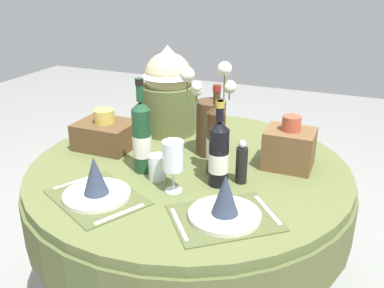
# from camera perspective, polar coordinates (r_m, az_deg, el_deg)

# --- Properties ---
(dining_table) EXTENTS (1.35, 1.35, 0.72)m
(dining_table) POSITION_cam_1_polar(r_m,az_deg,el_deg) (1.87, -0.39, -6.67)
(dining_table) COLOR #5B6638
(dining_table) RESTS_ON ground
(place_setting_left) EXTENTS (0.42, 0.39, 0.16)m
(place_setting_left) POSITION_cam_1_polar(r_m,az_deg,el_deg) (1.57, -12.55, -5.44)
(place_setting_left) COLOR #4E562F
(place_setting_left) RESTS_ON dining_table
(place_setting_right) EXTENTS (0.43, 0.42, 0.16)m
(place_setting_right) POSITION_cam_1_polar(r_m,az_deg,el_deg) (1.42, 4.36, -8.12)
(place_setting_right) COLOR #4E562F
(place_setting_right) RESTS_ON dining_table
(flower_vase) EXTENTS (0.18, 0.22, 0.41)m
(flower_vase) POSITION_cam_1_polar(r_m,az_deg,el_deg) (1.85, 2.46, 3.24)
(flower_vase) COLOR #47331E
(flower_vase) RESTS_ON dining_table
(wine_bottle_left) EXTENTS (0.08, 0.08, 0.33)m
(wine_bottle_left) POSITION_cam_1_polar(r_m,az_deg,el_deg) (1.60, 3.56, -1.27)
(wine_bottle_left) COLOR black
(wine_bottle_left) RESTS_ON dining_table
(wine_bottle_centre) EXTENTS (0.07, 0.07, 0.36)m
(wine_bottle_centre) POSITION_cam_1_polar(r_m,az_deg,el_deg) (1.68, 3.16, 0.58)
(wine_bottle_centre) COLOR #422814
(wine_bottle_centre) RESTS_ON dining_table
(wine_bottle_rear) EXTENTS (0.08, 0.08, 0.38)m
(wine_bottle_rear) POSITION_cam_1_polar(r_m,az_deg,el_deg) (1.71, -6.63, 0.93)
(wine_bottle_rear) COLOR #194223
(wine_bottle_rear) RESTS_ON dining_table
(wine_glass_right) EXTENTS (0.08, 0.08, 0.20)m
(wine_glass_right) POSITION_cam_1_polar(r_m,az_deg,el_deg) (1.54, -2.51, -1.66)
(wine_glass_right) COLOR silver
(wine_glass_right) RESTS_ON dining_table
(tumbler_near_left) EXTENTS (0.07, 0.07, 0.10)m
(tumbler_near_left) POSITION_cam_1_polar(r_m,az_deg,el_deg) (1.67, -4.60, -3.09)
(tumbler_near_left) COLOR silver
(tumbler_near_left) RESTS_ON dining_table
(pepper_mill) EXTENTS (0.04, 0.04, 0.17)m
(pepper_mill) POSITION_cam_1_polar(r_m,az_deg,el_deg) (1.64, 6.55, -2.55)
(pepper_mill) COLOR black
(pepper_mill) RESTS_ON dining_table
(gift_tub_back_left) EXTENTS (0.27, 0.27, 0.43)m
(gift_tub_back_left) POSITION_cam_1_polar(r_m,az_deg,el_deg) (2.10, -3.14, 7.50)
(gift_tub_back_left) COLOR #566033
(gift_tub_back_left) RESTS_ON dining_table
(woven_basket_side_left) EXTENTS (0.25, 0.20, 0.18)m
(woven_basket_side_left) POSITION_cam_1_polar(r_m,az_deg,el_deg) (1.99, -11.31, 1.35)
(woven_basket_side_left) COLOR brown
(woven_basket_side_left) RESTS_ON dining_table
(woven_basket_side_right) EXTENTS (0.19, 0.17, 0.22)m
(woven_basket_side_right) POSITION_cam_1_polar(r_m,az_deg,el_deg) (1.80, 12.71, -0.40)
(woven_basket_side_right) COLOR brown
(woven_basket_side_right) RESTS_ON dining_table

